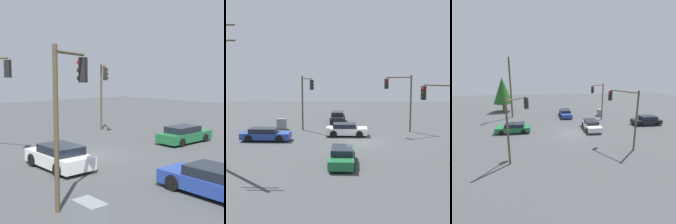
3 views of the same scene
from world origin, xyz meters
The scene contains 11 objects.
ground_plane centered at (0.00, 0.00, 0.00)m, with size 80.00×80.00×0.00m, color #424447.
sedan_white centered at (-1.33, 3.04, 0.64)m, with size 4.20×1.99×1.30m.
sedan_green centered at (-1.42, -7.61, 0.61)m, with size 1.87×4.48×1.25m.
sedan_blue centered at (-9.04, 0.38, 0.61)m, with size 4.67×1.94×1.22m.
sedan_dark centered at (-2.60, 12.13, 0.64)m, with size 1.84×4.30×1.35m.
traffic_signal_main centered at (4.48, 4.92, 4.23)m, with size 3.13×2.08×6.21m.
traffic_signal_cross centered at (-5.73, 5.36, 4.09)m, with size 1.64×2.45×6.07m.
traffic_signal_aux centered at (6.06, -6.05, 4.00)m, with size 2.58×1.74×5.90m.
utility_pole_tall centered at (-9.50, -9.08, 5.46)m, with size 2.20×0.28×10.33m.
electrical_cabinet centered at (-8.75, 6.64, 0.61)m, with size 1.05×0.65×1.21m, color gray.
tree_left centered at (-14.46, -11.53, 4.25)m, with size 3.73×3.73×6.86m.
Camera 3 is at (21.48, -3.60, 8.05)m, focal length 28.00 mm.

